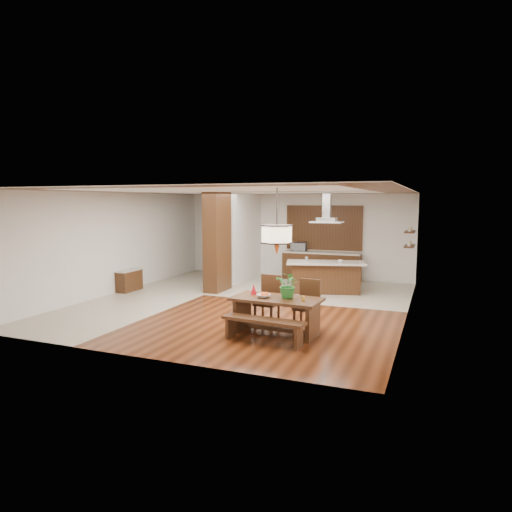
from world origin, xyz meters
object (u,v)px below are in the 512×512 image
at_px(pendant_lantern, 277,222).
at_px(foliage_plant, 289,285).
at_px(dining_bench, 263,331).
at_px(kitchen_island, 326,277).
at_px(dining_table, 276,307).
at_px(dining_chair_left, 267,300).
at_px(dining_chair_right, 306,305).
at_px(hallway_console, 129,281).
at_px(fruit_bowl, 264,296).
at_px(range_hood, 327,207).
at_px(island_cup, 340,261).
at_px(microwave, 299,247).

distance_m(pendant_lantern, foliage_plant, 1.27).
bearing_deg(dining_bench, kitchen_island, 89.99).
bearing_deg(foliage_plant, dining_table, -169.65).
height_order(dining_chair_left, kitchen_island, dining_chair_left).
relative_size(dining_bench, dining_chair_right, 1.58).
height_order(pendant_lantern, kitchen_island, pendant_lantern).
bearing_deg(kitchen_island, hallway_console, -176.35).
distance_m(dining_chair_right, pendant_lantern, 1.86).
xyz_separation_m(dining_chair_left, fruit_bowl, (0.16, -0.64, 0.24)).
distance_m(foliage_plant, range_hood, 4.64).
height_order(dining_bench, island_cup, island_cup).
height_order(dining_table, foliage_plant, foliage_plant).
bearing_deg(microwave, foliage_plant, -77.89).
bearing_deg(dining_chair_left, microwave, 104.93).
height_order(dining_bench, foliage_plant, foliage_plant).
xyz_separation_m(dining_bench, kitchen_island, (0.00, 5.06, 0.24)).
relative_size(island_cup, microwave, 0.22).
height_order(dining_chair_right, range_hood, range_hood).
bearing_deg(fruit_bowl, microwave, 100.48).
relative_size(fruit_bowl, microwave, 0.52).
bearing_deg(range_hood, hallway_console, -160.63).
bearing_deg(microwave, range_hood, -58.47).
xyz_separation_m(hallway_console, foliage_plant, (5.71, -2.48, 0.68)).
bearing_deg(range_hood, pendant_lantern, -89.54).
relative_size(pendant_lantern, microwave, 2.51).
distance_m(hallway_console, dining_bench, 6.29).
height_order(hallway_console, foliage_plant, foliage_plant).
bearing_deg(microwave, kitchen_island, -58.52).
distance_m(dining_table, foliage_plant, 0.52).
relative_size(hallway_console, pendant_lantern, 0.67).
distance_m(fruit_bowl, range_hood, 4.82).
relative_size(dining_chair_right, island_cup, 9.01).
bearing_deg(hallway_console, kitchen_island, 19.34).
relative_size(dining_bench, kitchen_island, 0.68).
distance_m(dining_bench, dining_chair_left, 1.29).
xyz_separation_m(island_cup, microwave, (-1.87, 2.23, 0.14)).
xyz_separation_m(dining_chair_right, fruit_bowl, (-0.72, -0.59, 0.25)).
bearing_deg(dining_chair_left, dining_chair_right, 1.57).
height_order(dining_bench, microwave, microwave).
distance_m(pendant_lantern, microwave, 6.81).
xyz_separation_m(fruit_bowl, island_cup, (0.65, 4.40, 0.19)).
height_order(dining_table, range_hood, range_hood).
bearing_deg(pendant_lantern, dining_chair_left, 125.99).
bearing_deg(pendant_lantern, dining_table, 0.00).
xyz_separation_m(dining_chair_left, pendant_lantern, (0.41, -0.56, 1.72)).
bearing_deg(foliage_plant, range_hood, 93.55).
bearing_deg(foliage_plant, fruit_bowl, -166.36).
relative_size(foliage_plant, microwave, 1.01).
height_order(dining_chair_right, foliage_plant, foliage_plant).
height_order(dining_table, fruit_bowl, fruit_bowl).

